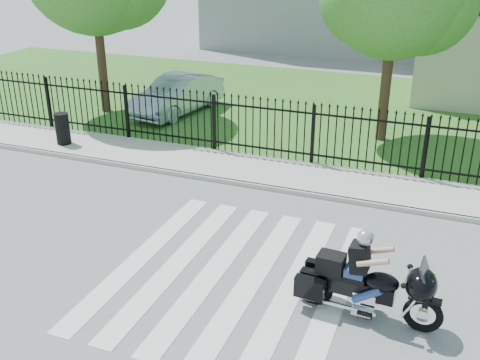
% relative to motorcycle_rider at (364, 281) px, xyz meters
% --- Properties ---
extents(ground, '(120.00, 120.00, 0.00)m').
position_rel_motorcycle_rider_xyz_m(ground, '(-2.53, 0.35, -0.69)').
color(ground, slate).
rests_on(ground, ground).
extents(crosswalk, '(5.00, 5.50, 0.01)m').
position_rel_motorcycle_rider_xyz_m(crosswalk, '(-2.53, 0.35, -0.68)').
color(crosswalk, silver).
rests_on(crosswalk, ground).
extents(sidewalk, '(40.00, 2.00, 0.12)m').
position_rel_motorcycle_rider_xyz_m(sidewalk, '(-2.53, 5.35, -0.63)').
color(sidewalk, '#ADAAA3').
rests_on(sidewalk, ground).
extents(curb, '(40.00, 0.12, 0.12)m').
position_rel_motorcycle_rider_xyz_m(curb, '(-2.53, 4.35, -0.63)').
color(curb, '#ADAAA3').
rests_on(curb, ground).
extents(grass_strip, '(40.00, 12.00, 0.02)m').
position_rel_motorcycle_rider_xyz_m(grass_strip, '(-2.53, 12.35, -0.68)').
color(grass_strip, '#2E6121').
rests_on(grass_strip, ground).
extents(iron_fence, '(26.00, 0.04, 1.80)m').
position_rel_motorcycle_rider_xyz_m(iron_fence, '(-2.53, 6.35, 0.21)').
color(iron_fence, black).
rests_on(iron_fence, ground).
extents(motorcycle_rider, '(2.55, 0.87, 1.68)m').
position_rel_motorcycle_rider_xyz_m(motorcycle_rider, '(0.00, 0.00, 0.00)').
color(motorcycle_rider, black).
rests_on(motorcycle_rider, ground).
extents(parked_car, '(2.11, 4.32, 1.36)m').
position_rel_motorcycle_rider_xyz_m(parked_car, '(-8.42, 9.61, 0.01)').
color(parked_car, '#9DACC6').
rests_on(parked_car, grass_strip).
extents(litter_bin, '(0.54, 0.54, 0.97)m').
position_rel_motorcycle_rider_xyz_m(litter_bin, '(-10.06, 5.09, -0.09)').
color(litter_bin, black).
rests_on(litter_bin, sidewalk).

